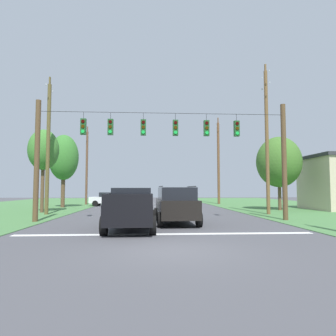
% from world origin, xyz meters
% --- Properties ---
extents(ground_plane, '(120.00, 120.00, 0.00)m').
position_xyz_m(ground_plane, '(0.00, 0.00, 0.00)').
color(ground_plane, '#47474C').
extents(shoulder_grass_right, '(16.00, 80.00, 0.03)m').
position_xyz_m(shoulder_grass_right, '(14.64, 15.00, 0.01)').
color(shoulder_grass_right, '#467740').
rests_on(shoulder_grass_right, ground).
extents(stop_bar_stripe, '(12.62, 0.45, 0.01)m').
position_xyz_m(stop_bar_stripe, '(0.00, 3.36, 0.00)').
color(stop_bar_stripe, white).
rests_on(stop_bar_stripe, ground).
extents(lane_dash_0, '(2.50, 0.15, 0.01)m').
position_xyz_m(lane_dash_0, '(0.00, 9.36, 0.00)').
color(lane_dash_0, white).
rests_on(lane_dash_0, ground).
extents(lane_dash_1, '(2.50, 0.15, 0.01)m').
position_xyz_m(lane_dash_1, '(0.00, 16.42, 0.00)').
color(lane_dash_1, white).
rests_on(lane_dash_1, ground).
extents(lane_dash_2, '(2.50, 0.15, 0.01)m').
position_xyz_m(lane_dash_2, '(0.00, 23.59, 0.00)').
color(lane_dash_2, white).
rests_on(lane_dash_2, ground).
extents(lane_dash_3, '(2.50, 0.15, 0.01)m').
position_xyz_m(lane_dash_3, '(0.00, 31.25, 0.00)').
color(lane_dash_3, white).
rests_on(lane_dash_3, ground).
extents(overhead_signal_span, '(15.10, 0.31, 7.14)m').
position_xyz_m(overhead_signal_span, '(0.09, 8.57, 4.12)').
color(overhead_signal_span, brown).
rests_on(overhead_signal_span, ground).
extents(pickup_truck, '(2.28, 5.40, 1.95)m').
position_xyz_m(pickup_truck, '(-1.55, 5.07, 0.97)').
color(pickup_truck, black).
rests_on(pickup_truck, ground).
extents(suv_black, '(2.33, 4.86, 2.05)m').
position_xyz_m(suv_black, '(0.77, 7.24, 1.06)').
color(suv_black, black).
rests_on(suv_black, ground).
extents(distant_car_crossing_white, '(4.36, 2.15, 1.52)m').
position_xyz_m(distant_car_crossing_white, '(-5.14, 25.39, 0.79)').
color(distant_car_crossing_white, silver).
rests_on(distant_car_crossing_white, ground).
extents(utility_pole_mid_right, '(0.27, 1.63, 11.48)m').
position_xyz_m(utility_pole_mid_right, '(8.18, 12.82, 5.80)').
color(utility_pole_mid_right, brown).
rests_on(utility_pole_mid_right, ground).
extents(utility_pole_far_right, '(0.32, 1.80, 11.07)m').
position_xyz_m(utility_pole_far_right, '(8.11, 28.79, 5.34)').
color(utility_pole_far_right, brown).
rests_on(utility_pole_far_right, ground).
extents(utility_pole_mid_left, '(0.28, 1.63, 10.41)m').
position_xyz_m(utility_pole_mid_left, '(-8.28, 13.65, 5.09)').
color(utility_pole_mid_left, brown).
rests_on(utility_pole_mid_left, ground).
extents(utility_pole_far_left, '(0.27, 1.76, 9.61)m').
position_xyz_m(utility_pole_far_left, '(-8.34, 28.35, 4.67)').
color(utility_pole_far_left, brown).
rests_on(utility_pole_far_left, ground).
extents(tree_roadside_right, '(3.96, 3.96, 6.60)m').
position_xyz_m(tree_roadside_right, '(10.92, 17.11, 4.32)').
color(tree_roadside_right, brown).
rests_on(tree_roadside_right, ground).
extents(tree_roadside_far_right, '(2.42, 2.42, 6.73)m').
position_xyz_m(tree_roadside_far_right, '(-9.28, 15.62, 5.03)').
color(tree_roadside_far_right, brown).
rests_on(tree_roadside_far_right, ground).
extents(tree_roadside_left, '(2.98, 2.98, 7.50)m').
position_xyz_m(tree_roadside_left, '(-9.51, 22.42, 5.11)').
color(tree_roadside_left, brown).
rests_on(tree_roadside_left, ground).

